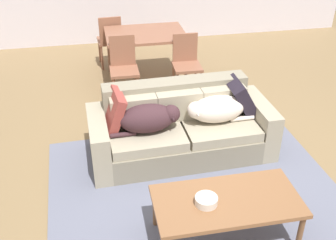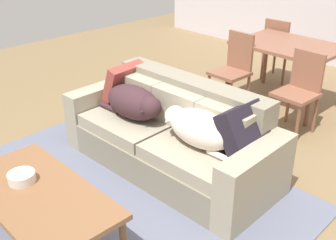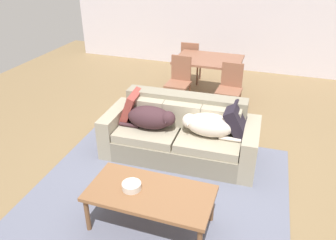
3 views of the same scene
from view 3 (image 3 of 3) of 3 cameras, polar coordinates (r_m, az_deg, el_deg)
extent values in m
plane|color=olive|center=(4.65, 3.64, -6.77)|extent=(10.00, 10.00, 0.00)
cube|color=silver|center=(7.87, 12.19, 17.97)|extent=(8.00, 0.12, 2.70)
cube|color=slate|center=(4.13, -1.29, -11.75)|extent=(3.07, 2.73, 0.01)
cube|color=gray|center=(4.65, 1.97, -4.53)|extent=(1.72, 0.92, 0.30)
cube|color=#9D947D|center=(4.64, -3.02, -1.53)|extent=(0.85, 0.85, 0.12)
cube|color=#9D947D|center=(4.46, 7.26, -3.06)|extent=(0.85, 0.85, 0.12)
cube|color=gray|center=(4.68, 3.04, 2.23)|extent=(1.69, 0.30, 0.39)
cube|color=#9D947D|center=(4.67, -3.77, 1.72)|extent=(0.52, 0.18, 0.33)
cube|color=#9D947D|center=(4.53, 2.45, 0.88)|extent=(0.52, 0.18, 0.33)
cube|color=#9D947D|center=(4.45, 8.98, -0.02)|extent=(0.52, 0.18, 0.33)
cube|color=#9D947D|center=(4.86, -8.78, -1.37)|extent=(0.22, 0.86, 0.58)
cube|color=#9D947D|center=(4.47, 13.77, -4.77)|extent=(0.22, 0.86, 0.58)
ellipsoid|color=#3C2429|center=(4.49, -3.15, 0.44)|extent=(0.63, 0.37, 0.31)
sphere|color=#3C2429|center=(4.38, -0.02, 0.27)|extent=(0.20, 0.20, 0.20)
cone|color=black|center=(4.31, -0.36, -0.38)|extent=(0.09, 0.11, 0.09)
cylinder|color=#3C2429|center=(4.58, -6.66, -0.85)|extent=(0.28, 0.06, 0.05)
ellipsoid|color=silver|center=(4.33, 7.12, -0.85)|extent=(0.63, 0.34, 0.31)
sphere|color=silver|center=(4.34, 3.67, -0.11)|extent=(0.19, 0.19, 0.19)
cone|color=#ADA196|center=(4.27, 3.40, -0.74)|extent=(0.09, 0.11, 0.08)
cylinder|color=silver|center=(4.31, 10.53, -3.20)|extent=(0.28, 0.06, 0.05)
cube|color=brown|center=(4.72, -6.35, 2.33)|extent=(0.28, 0.45, 0.44)
cube|color=black|center=(4.41, 11.81, -0.16)|extent=(0.34, 0.43, 0.44)
cube|color=brown|center=(3.43, -3.07, -12.39)|extent=(1.27, 0.64, 0.04)
cylinder|color=brown|center=(3.62, -13.60, -15.47)|extent=(0.05, 0.05, 0.41)
cylinder|color=brown|center=(3.96, -9.56, -10.55)|extent=(0.05, 0.05, 0.41)
cylinder|color=brown|center=(3.65, 7.50, -14.31)|extent=(0.05, 0.05, 0.41)
cylinder|color=silver|center=(3.44, -6.24, -11.14)|extent=(0.19, 0.19, 0.07)
cube|color=brown|center=(6.29, 6.95, 10.21)|extent=(1.20, 0.88, 0.04)
cylinder|color=brown|center=(6.19, 0.94, 6.36)|extent=(0.05, 0.05, 0.72)
cylinder|color=brown|center=(5.97, 11.09, 4.99)|extent=(0.05, 0.05, 0.72)
cylinder|color=brown|center=(6.89, 2.96, 8.63)|extent=(0.05, 0.05, 0.72)
cylinder|color=brown|center=(6.70, 12.13, 7.44)|extent=(0.05, 0.05, 0.72)
cube|color=brown|center=(5.93, 1.69, 6.10)|extent=(0.41, 0.41, 0.04)
cube|color=brown|center=(6.00, 2.27, 8.87)|extent=(0.36, 0.04, 0.45)
cylinder|color=brown|center=(5.92, -0.43, 3.69)|extent=(0.04, 0.04, 0.42)
cylinder|color=brown|center=(5.82, 2.72, 3.21)|extent=(0.04, 0.04, 0.42)
cylinder|color=brown|center=(6.21, 0.66, 4.91)|extent=(0.04, 0.04, 0.42)
cylinder|color=brown|center=(6.12, 3.68, 4.47)|extent=(0.04, 0.04, 0.42)
cube|color=brown|center=(5.72, 10.34, 4.87)|extent=(0.41, 0.41, 0.04)
cube|color=brown|center=(5.80, 10.89, 7.60)|extent=(0.36, 0.05, 0.42)
cylinder|color=brown|center=(5.69, 8.13, 2.38)|extent=(0.04, 0.04, 0.42)
cylinder|color=brown|center=(5.64, 11.49, 1.82)|extent=(0.04, 0.04, 0.42)
cylinder|color=brown|center=(6.00, 8.89, 3.69)|extent=(0.04, 0.04, 0.42)
cylinder|color=brown|center=(5.95, 12.09, 3.17)|extent=(0.04, 0.04, 0.42)
cube|color=brown|center=(7.13, 3.97, 9.85)|extent=(0.42, 0.42, 0.04)
cube|color=brown|center=(6.89, 3.72, 11.27)|extent=(0.36, 0.06, 0.43)
cylinder|color=brown|center=(7.33, 5.51, 8.45)|extent=(0.04, 0.04, 0.41)
cylinder|color=brown|center=(7.39, 2.88, 8.71)|extent=(0.04, 0.04, 0.41)
cylinder|color=brown|center=(7.01, 4.99, 7.56)|extent=(0.04, 0.04, 0.41)
cylinder|color=brown|center=(7.08, 2.27, 7.83)|extent=(0.04, 0.04, 0.41)
camera|label=1|loc=(2.04, -80.05, 12.32)|focal=44.45mm
camera|label=2|loc=(1.99, 58.04, 0.32)|focal=44.54mm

